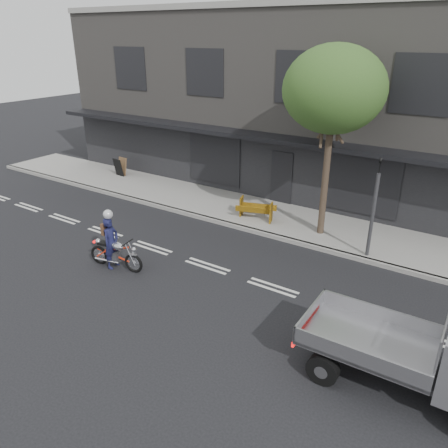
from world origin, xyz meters
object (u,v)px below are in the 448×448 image
traffic_light_pole (373,214)px  motorcycle (116,253)px  construction_barrier (253,211)px  rider (111,243)px  street_tree (334,90)px  sandwich_board (118,168)px

traffic_light_pole → motorcycle: size_ratio=1.75×
traffic_light_pole → construction_barrier: (-4.69, 0.50, -1.10)m
motorcycle → rider: rider is taller
street_tree → motorcycle: 8.85m
traffic_light_pole → construction_barrier: size_ratio=2.41×
street_tree → rider: (-4.74, -5.89, -4.43)m
construction_barrier → sandwich_board: bearing=171.9°
motorcycle → rider: size_ratio=1.18×
traffic_light_pole → rider: traffic_light_pole is taller
traffic_light_pole → motorcycle: (-6.59, -5.04, -1.12)m
street_tree → traffic_light_pole: street_tree is taller
street_tree → rider: 8.77m
street_tree → rider: size_ratio=3.97×
rider → motorcycle: bearing=-98.8°
traffic_light_pole → construction_barrier: bearing=173.9°
construction_barrier → traffic_light_pole: bearing=-6.1°
rider → sandwich_board: 9.56m
traffic_light_pole → sandwich_board: bearing=172.6°
street_tree → sandwich_board: bearing=175.5°
street_tree → sandwich_board: 12.41m
construction_barrier → sandwich_board: (-8.77, 1.25, 0.05)m
traffic_light_pole → rider: (-6.74, -5.04, -0.80)m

